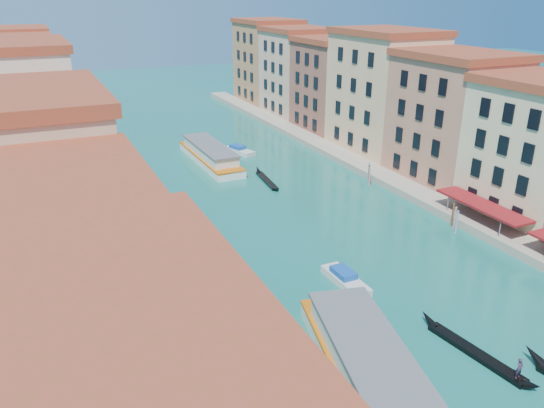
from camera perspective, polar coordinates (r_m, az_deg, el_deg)
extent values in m
cube|color=brown|center=(14.35, -25.72, -14.97)|extent=(12.80, 16.40, 1.00)
cube|color=tan|center=(32.76, -22.96, -13.63)|extent=(12.00, 15.00, 17.00)
cube|color=brown|center=(28.78, -25.57, 1.25)|extent=(12.80, 15.40, 1.00)
cube|color=tan|center=(46.55, -24.14, -1.67)|extent=(12.00, 17.00, 19.00)
cube|color=brown|center=(43.88, -26.17, 10.40)|extent=(12.80, 17.40, 1.00)
cube|color=tan|center=(61.59, -24.42, 2.56)|extent=(12.00, 14.00, 16.50)
cube|color=brown|center=(59.57, -25.74, 10.51)|extent=(12.80, 14.40, 1.00)
cube|color=beige|center=(76.61, -24.95, 7.35)|extent=(12.00, 18.00, 20.00)
cube|color=brown|center=(75.04, -26.26, 15.10)|extent=(12.80, 18.40, 1.00)
cube|color=tan|center=(93.51, -25.02, 8.87)|extent=(12.00, 16.00, 17.50)
cube|color=brown|center=(92.19, -25.96, 14.45)|extent=(12.80, 16.40, 1.00)
cube|color=#9D7554|center=(108.68, -25.21, 10.69)|extent=(12.00, 15.00, 18.50)
cube|color=brown|center=(107.56, -26.06, 15.75)|extent=(12.80, 15.40, 1.00)
cube|color=beige|center=(124.47, -25.33, 11.97)|extent=(12.00, 17.00, 19.00)
cube|color=brown|center=(123.49, -26.10, 16.51)|extent=(12.80, 17.40, 1.00)
cube|color=beige|center=(71.85, 26.69, 4.75)|extent=(12.00, 14.00, 16.50)
cube|color=#B46D53|center=(81.51, 18.78, 8.28)|extent=(12.00, 16.00, 18.00)
cube|color=brown|center=(80.00, 19.63, 14.89)|extent=(12.80, 16.40, 1.00)
cube|color=tan|center=(94.15, 11.84, 11.29)|extent=(12.00, 18.00, 20.00)
cube|color=brown|center=(92.87, 12.36, 17.66)|extent=(12.80, 18.40, 1.00)
cube|color=brown|center=(107.92, 6.60, 12.24)|extent=(12.00, 15.00, 17.50)
cube|color=brown|center=(106.78, 6.83, 17.14)|extent=(12.80, 15.40, 1.00)
cube|color=tan|center=(121.24, 2.78, 13.65)|extent=(12.00, 16.00, 18.50)
cube|color=brown|center=(120.23, 2.87, 18.25)|extent=(12.80, 16.40, 1.00)
cube|color=#A97048|center=(135.93, -0.48, 14.78)|extent=(12.00, 17.00, 19.50)
cube|color=brown|center=(135.05, -0.49, 19.10)|extent=(12.80, 17.40, 1.00)
cube|color=#9E9280|center=(87.16, 9.36, 4.18)|extent=(4.00, 140.00, 1.00)
cube|color=maroon|center=(67.75, 21.71, -0.11)|extent=(3.20, 12.60, 0.25)
cylinder|color=#5F5F61|center=(64.75, 23.25, -2.80)|extent=(0.12, 0.12, 3.00)
cylinder|color=#5F5F61|center=(70.08, 18.34, -0.25)|extent=(0.12, 0.12, 3.00)
cylinder|color=#4E2B1A|center=(65.88, 19.24, -1.98)|extent=(0.24, 0.24, 3.20)
cylinder|color=#4E2B1A|center=(66.92, 19.05, -1.58)|extent=(0.24, 0.24, 3.20)
cylinder|color=#4E2B1A|center=(67.97, 18.86, -1.19)|extent=(0.24, 0.24, 3.20)
cylinder|color=#4E2B1A|center=(78.76, 10.44, 2.79)|extent=(0.24, 0.24, 3.20)
cylinder|color=#4E2B1A|center=(79.87, 10.40, 3.07)|extent=(0.24, 0.24, 3.20)
cylinder|color=#4E2B1A|center=(80.97, 10.35, 3.33)|extent=(0.24, 0.24, 3.20)
cube|color=silver|center=(39.80, 11.16, -19.23)|extent=(10.14, 23.29, 1.36)
cube|color=silver|center=(38.86, 11.32, -17.58)|extent=(8.55, 18.73, 1.82)
cube|color=#5F5F61|center=(38.19, 11.44, -16.33)|extent=(9.01, 19.36, 0.28)
cube|color=#CD600C|center=(39.40, 11.22, -18.54)|extent=(10.19, 23.30, 0.28)
cube|color=white|center=(89.43, -6.66, 4.86)|extent=(4.90, 20.46, 1.22)
cube|color=silver|center=(89.05, -6.69, 5.68)|extent=(4.32, 16.37, 1.63)
cube|color=#5F5F61|center=(88.79, -6.72, 6.28)|extent=(4.64, 16.89, 0.25)
cube|color=#CD600C|center=(89.27, -6.67, 5.20)|extent=(4.95, 20.46, 0.25)
cube|color=black|center=(46.08, 20.99, -14.72)|extent=(2.28, 8.76, 0.43)
cone|color=black|center=(48.20, 16.46, -11.79)|extent=(1.13, 2.04, 1.62)
cone|color=black|center=(44.01, 26.20, -17.15)|extent=(1.09, 1.71, 1.43)
imported|color=#352337|center=(44.00, 25.06, -15.73)|extent=(0.66, 0.48, 1.67)
cone|color=black|center=(46.69, 26.43, -14.46)|extent=(1.39, 2.42, 1.91)
cube|color=black|center=(79.57, -0.57, 2.52)|extent=(1.76, 8.08, 0.40)
cone|color=black|center=(83.48, -1.53, 3.70)|extent=(0.97, 1.86, 1.50)
cone|color=black|center=(75.52, 0.50, 1.64)|extent=(0.94, 1.55, 1.32)
cube|color=silver|center=(52.78, 7.92, -8.14)|extent=(2.10, 6.33, 0.72)
cube|color=#1349A2|center=(52.79, 7.69, -7.33)|extent=(1.67, 2.73, 0.63)
cube|color=silver|center=(94.29, -3.54, 5.71)|extent=(4.09, 6.79, 0.74)
cube|color=#1349A2|center=(94.45, -3.73, 6.14)|extent=(2.50, 3.18, 0.65)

